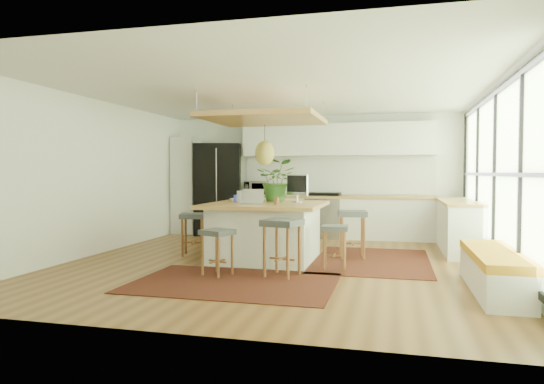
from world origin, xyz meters
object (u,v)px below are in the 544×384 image
(stool_right_back, at_px, (352,237))
(microwave, at_px, (256,187))
(stool_near_left, at_px, (217,250))
(island_plant, at_px, (277,185))
(stool_near_right, at_px, (282,251))
(monitor, at_px, (297,187))
(stool_right_front, at_px, (334,245))
(stool_left_side, at_px, (194,235))
(fridge, at_px, (218,194))
(laptop, at_px, (252,197))
(island, at_px, (266,231))

(stool_right_back, distance_m, microwave, 3.48)
(stool_near_left, xyz_separation_m, island_plant, (0.39, 1.88, 0.86))
(stool_near_right, distance_m, monitor, 1.75)
(stool_near_left, distance_m, stool_right_front, 1.74)
(microwave, bearing_deg, stool_left_side, -114.39)
(fridge, xyz_separation_m, stool_right_front, (3.11, -3.47, -0.57))
(stool_left_side, relative_size, laptop, 1.99)
(stool_left_side, height_order, island_plant, island_plant)
(stool_near_left, xyz_separation_m, stool_right_front, (1.52, 0.85, 0.00))
(fridge, distance_m, stool_left_side, 2.99)
(fridge, distance_m, island_plant, 3.16)
(fridge, relative_size, stool_right_back, 2.65)
(island_plant, bearing_deg, stool_right_back, -0.51)
(island, bearing_deg, stool_near_left, -103.54)
(stool_left_side, bearing_deg, fridge, 102.11)
(laptop, relative_size, microwave, 0.67)
(fridge, height_order, laptop, fridge)
(island, distance_m, stool_left_side, 1.32)
(stool_near_right, height_order, monitor, monitor)
(stool_right_front, xyz_separation_m, laptop, (-1.31, 0.14, 0.70))
(stool_near_right, xyz_separation_m, monitor, (-0.09, 1.53, 0.83))
(stool_left_side, relative_size, microwave, 1.33)
(stool_near_right, distance_m, stool_right_back, 1.90)
(island, bearing_deg, stool_near_right, -65.55)
(island_plant, bearing_deg, stool_left_side, -162.61)
(laptop, distance_m, microwave, 3.42)
(island_plant, bearing_deg, laptop, -101.72)
(stool_near_left, xyz_separation_m, laptop, (0.21, 0.99, 0.70))
(stool_right_back, bearing_deg, monitor, -168.30)
(laptop, xyz_separation_m, island_plant, (0.18, 0.89, 0.16))
(stool_right_back, bearing_deg, island_plant, 179.49)
(laptop, height_order, monitor, monitor)
(stool_right_front, distance_m, stool_left_side, 2.57)
(fridge, bearing_deg, island, -71.88)
(stool_right_front, distance_m, stool_right_back, 1.03)
(laptop, xyz_separation_m, microwave, (-0.88, 3.31, 0.06))
(fridge, xyz_separation_m, island, (1.93, -2.95, -0.46))
(stool_right_front, bearing_deg, island_plant, 137.49)
(island_plant, bearing_deg, microwave, 113.89)
(stool_near_right, xyz_separation_m, island_plant, (-0.49, 1.73, 0.86))
(stool_near_right, bearing_deg, microwave, 110.64)
(monitor, bearing_deg, stool_right_front, -12.65)
(stool_near_right, bearing_deg, stool_near_left, -170.25)
(monitor, bearing_deg, stool_near_left, -78.90)
(stool_near_left, height_order, microwave, microwave)
(stool_right_back, xyz_separation_m, laptop, (-1.48, -0.88, 0.70))
(island, bearing_deg, laptop, -107.99)
(laptop, bearing_deg, stool_near_right, -60.28)
(stool_right_back, bearing_deg, island, -159.81)
(stool_near_left, relative_size, laptop, 1.76)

